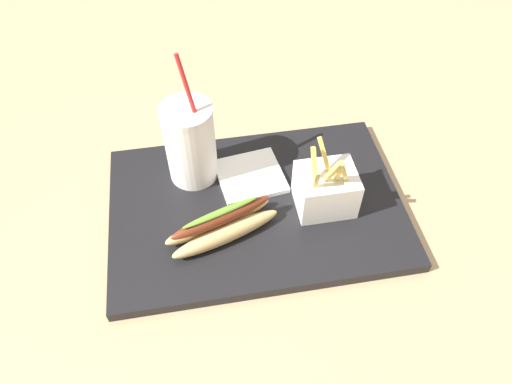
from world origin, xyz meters
TOP-DOWN VIEW (x-y plane):
  - ground_plane at (0.00, 0.00)m, footprint 2.40×2.40m
  - food_tray at (0.00, 0.00)m, footprint 0.50×0.34m
  - soda_cup at (-0.10, 0.09)m, footprint 0.09×0.09m
  - fries_basket at (0.11, -0.02)m, footprint 0.10×0.08m
  - hot_dog_1 at (-0.06, -0.05)m, footprint 0.19×0.11m
  - ketchup_cup_1 at (0.16, 0.04)m, footprint 0.03×0.03m
  - napkin_stack at (0.00, 0.06)m, footprint 0.13×0.12m

SIDE VIEW (x-z plane):
  - ground_plane at x=0.00m, z-range -0.02..0.00m
  - food_tray at x=0.00m, z-range 0.00..0.02m
  - napkin_stack at x=0.00m, z-range 0.02..0.03m
  - ketchup_cup_1 at x=0.16m, z-range 0.02..0.04m
  - hot_dog_1 at x=-0.06m, z-range 0.01..0.07m
  - fries_basket at x=0.11m, z-range -0.01..0.13m
  - soda_cup at x=-0.10m, z-range -0.03..0.22m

